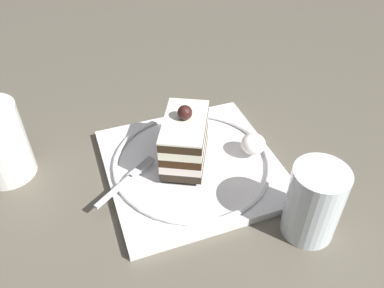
{
  "coord_description": "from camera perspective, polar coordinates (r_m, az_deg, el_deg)",
  "views": [
    {
      "loc": [
        -0.12,
        -0.43,
        0.42
      ],
      "look_at": [
        -0.01,
        -0.02,
        0.05
      ],
      "focal_mm": 36.67,
      "sensor_mm": 36.0,
      "label": 1
    }
  ],
  "objects": [
    {
      "name": "cake_slice",
      "position": [
        0.56,
        -1.05,
        0.7
      ],
      "size": [
        0.09,
        0.12,
        0.09
      ],
      "color": "black",
      "rests_on": "dessert_plate"
    },
    {
      "name": "dessert_plate",
      "position": [
        0.59,
        -0.0,
        -2.99
      ],
      "size": [
        0.27,
        0.27,
        0.02
      ],
      "color": "white",
      "rests_on": "ground_plane"
    },
    {
      "name": "ground_plane",
      "position": [
        0.61,
        0.62,
        -2.43
      ],
      "size": [
        2.4,
        2.4,
        0.0
      ],
      "primitive_type": "plane",
      "color": "#595346"
    },
    {
      "name": "drink_glass_near",
      "position": [
        0.51,
        17.16,
        -8.6
      ],
      "size": [
        0.07,
        0.07,
        0.1
      ],
      "color": "silver",
      "rests_on": "ground_plane"
    },
    {
      "name": "fork",
      "position": [
        0.55,
        -9.41,
        -5.15
      ],
      "size": [
        0.09,
        0.08,
        0.0
      ],
      "color": "silver",
      "rests_on": "dessert_plate"
    },
    {
      "name": "whipped_cream_dollop",
      "position": [
        0.59,
        8.9,
        0.02
      ],
      "size": [
        0.04,
        0.04,
        0.03
      ],
      "primitive_type": "ellipsoid",
      "color": "white",
      "rests_on": "dessert_plate"
    }
  ]
}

